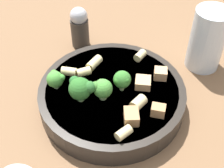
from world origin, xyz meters
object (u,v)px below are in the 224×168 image
broccoli_floret_2 (103,89)px  rigatoni_6 (138,103)px  chicken_chunk_0 (131,116)px  broccoli_floret_3 (55,79)px  chicken_chunk_2 (160,74)px  drinking_glass (206,43)px  pasta_bowl (112,95)px  rigatoni_4 (82,73)px  rigatoni_1 (96,87)px  chicken_chunk_1 (158,110)px  pepper_shaker (80,27)px  broccoli_floret_1 (81,88)px  broccoli_floret_0 (122,80)px  chicken_chunk_3 (143,83)px  rigatoni_5 (139,55)px  rigatoni_2 (124,133)px  rigatoni_0 (94,63)px  rigatoni_3 (69,72)px

broccoli_floret_2 → rigatoni_6: (-0.02, 0.05, -0.01)m
rigatoni_6 → chicken_chunk_0: bearing=9.1°
broccoli_floret_3 → chicken_chunk_2: (-0.11, 0.13, -0.01)m
chicken_chunk_0 → drinking_glass: bearing=173.1°
broccoli_floret_2 → rigatoni_6: 0.06m
pasta_bowl → rigatoni_4: (0.00, -0.06, 0.02)m
rigatoni_1 → chicken_chunk_0: (0.02, 0.08, 0.00)m
rigatoni_6 → broccoli_floret_2: bearing=-74.0°
chicken_chunk_1 → pepper_shaker: size_ratio=0.24×
pasta_bowl → broccoli_floret_3: (0.05, -0.08, 0.03)m
broccoli_floret_1 → broccoli_floret_0: bearing=142.0°
rigatoni_1 → drinking_glass: size_ratio=0.25×
chicken_chunk_1 → rigatoni_6: bearing=-83.8°
broccoli_floret_3 → chicken_chunk_0: (-0.01, 0.13, -0.01)m
broccoli_floret_0 → chicken_chunk_3: (-0.03, 0.02, -0.01)m
pasta_bowl → drinking_glass: drinking_glass is taller
broccoli_floret_1 → broccoli_floret_3: bearing=-88.8°
pasta_bowl → broccoli_floret_3: broccoli_floret_3 is taller
chicken_chunk_0 → rigatoni_5: bearing=-154.1°
chicken_chunk_0 → chicken_chunk_2: size_ratio=1.28×
chicken_chunk_0 → drinking_glass: (-0.22, 0.03, 0.00)m
rigatoni_2 → pepper_shaker: pepper_shaker is taller
broccoli_floret_0 → broccoli_floret_2: 0.03m
broccoli_floret_0 → rigatoni_5: broccoli_floret_0 is taller
rigatoni_1 → rigatoni_2: same height
broccoli_floret_1 → chicken_chunk_0: broccoli_floret_1 is taller
chicken_chunk_1 → broccoli_floret_0: bearing=-100.7°
broccoli_floret_2 → chicken_chunk_2: size_ratio=1.71×
rigatoni_4 → chicken_chunk_0: bearing=73.7°
rigatoni_0 → rigatoni_6: bearing=71.1°
chicken_chunk_2 → broccoli_floret_0: bearing=-32.5°
broccoli_floret_0 → rigatoni_5: (-0.08, -0.02, -0.01)m
pasta_bowl → broccoli_floret_2: bearing=1.6°
broccoli_floret_2 → rigatoni_1: 0.03m
rigatoni_4 → rigatoni_0: bearing=176.8°
rigatoni_2 → drinking_glass: (-0.25, 0.02, 0.01)m
rigatoni_2 → chicken_chunk_3: same height
rigatoni_6 → chicken_chunk_0: 0.03m
rigatoni_5 → rigatoni_4: bearing=-30.1°
pasta_bowl → rigatoni_1: bearing=-48.0°
rigatoni_3 → rigatoni_1: bearing=85.7°
broccoli_floret_3 → rigatoni_4: 0.05m
rigatoni_6 → rigatoni_5: bearing=-150.0°
rigatoni_0 → rigatoni_2: (0.09, 0.12, -0.00)m
chicken_chunk_2 → rigatoni_0: bearing=-70.3°
broccoli_floret_2 → chicken_chunk_1: bearing=102.5°
rigatoni_5 → chicken_chunk_2: 0.06m
rigatoni_1 → chicken_chunk_3: bearing=131.0°
pasta_bowl → rigatoni_5: size_ratio=10.97×
rigatoni_6 → rigatoni_0: bearing=-108.9°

